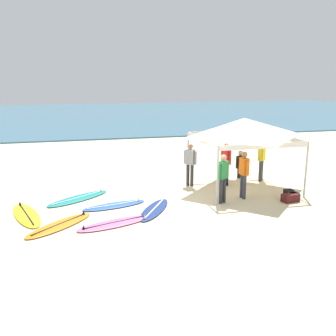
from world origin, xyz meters
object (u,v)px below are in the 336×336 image
surfboard_yellow (26,215)px  surfboard_navy (154,209)px  canopy_tent (244,127)px  person_grey (190,162)px  surfboard_blue (115,205)px  surfboard_teal (78,198)px  surfboard_pink (115,223)px  person_yellow (262,158)px  gear_bag_near_tent (291,195)px  surfboard_orange (60,225)px  person_black (240,163)px  person_green (223,175)px  gear_bag_by_pole (290,198)px  person_orange (244,172)px  person_red (226,161)px

surfboard_yellow → surfboard_navy: same height
canopy_tent → person_grey: canopy_tent is taller
surfboard_navy → surfboard_blue: bearing=148.9°
surfboard_teal → surfboard_pink: (1.00, -2.71, 0.00)m
person_yellow → gear_bag_near_tent: (-0.08, -2.48, -0.85)m
surfboard_blue → gear_bag_near_tent: 6.29m
surfboard_orange → surfboard_teal: bearing=76.6°
surfboard_teal → surfboard_orange: 2.52m
person_grey → person_black: bearing=14.8°
surfboard_yellow → gear_bag_near_tent: gear_bag_near_tent is taller
person_green → gear_bag_by_pole: (2.36, -0.47, -0.85)m
person_yellow → person_green: size_ratio=1.00×
person_orange → gear_bag_by_pole: person_orange is taller
person_yellow → person_black: person_yellow is taller
surfboard_pink → person_orange: size_ratio=1.43×
person_green → person_red: (0.96, 2.06, 0.00)m
gear_bag_near_tent → gear_bag_by_pole: same height
surfboard_yellow → person_green: (6.46, -0.29, 0.95)m
person_grey → gear_bag_near_tent: size_ratio=2.85×
surfboard_orange → surfboard_blue: 2.22m
person_grey → person_black: size_ratio=1.43×
surfboard_teal → person_black: bearing=11.2°
surfboard_blue → person_green: size_ratio=1.34×
surfboard_navy → person_red: bearing=33.5°
person_grey → person_yellow: size_ratio=1.00×
surfboard_pink → gear_bag_near_tent: (6.43, 0.93, 0.10)m
person_yellow → person_red: size_ratio=1.00×
surfboard_pink → person_orange: person_orange is taller
person_green → gear_bag_near_tent: bearing=-3.4°
surfboard_teal → surfboard_navy: size_ratio=1.08×
gear_bag_near_tent → surfboard_teal: bearing=166.5°
person_black → surfboard_pink: bearing=-145.3°
surfboard_navy → person_green: person_green is taller
gear_bag_by_pole → person_grey: bearing=135.3°
surfboard_navy → person_black: bearing=35.4°
canopy_tent → person_green: (-1.44, -1.57, -1.40)m
person_grey → surfboard_navy: bearing=-128.4°
surfboard_yellow → canopy_tent: bearing=9.2°
person_green → gear_bag_by_pole: size_ratio=2.85×
surfboard_orange → person_green: size_ratio=1.27×
surfboard_blue → person_green: bearing=-8.3°
gear_bag_by_pole → person_green: bearing=168.8°
person_yellow → person_green: bearing=-138.9°
surfboard_teal → person_green: 5.19m
person_yellow → gear_bag_near_tent: 2.62m
person_black → surfboard_navy: bearing=-144.6°
canopy_tent → person_black: canopy_tent is taller
person_grey → person_orange: bearing=-55.7°
surfboard_teal → person_orange: (5.75, -1.31, 0.95)m
surfboard_orange → person_grey: bearing=32.4°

